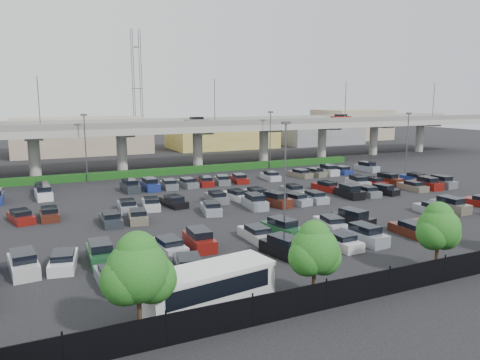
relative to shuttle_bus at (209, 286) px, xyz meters
name	(u,v)px	position (x,y,z in m)	size (l,w,h in m)	color
ground	(251,203)	(15.38, 24.81, -1.44)	(280.00, 280.00, 0.00)	black
overpass	(170,130)	(15.16, 56.84, 5.53)	(150.00, 13.00, 15.80)	gray
hedge	(185,170)	(15.38, 49.81, -0.89)	(66.00, 1.60, 1.10)	#174113
fence	(433,272)	(15.33, -3.19, -0.53)	(70.00, 0.10, 2.00)	black
tree_row	(427,229)	(16.08, -1.71, 2.08)	(65.07, 3.66, 5.94)	#332316
shuttle_bus	(209,286)	(0.00, 0.00, 0.00)	(8.54, 4.00, 2.64)	silver
parked_cars	(269,204)	(15.96, 21.18, -0.82)	(63.00, 41.60, 1.67)	#8B929F
light_poles	(213,152)	(11.26, 26.81, 4.80)	(66.90, 48.38, 10.30)	#4D4D52
distant_buildings	(184,134)	(27.76, 86.63, 2.31)	(138.00, 24.00, 9.00)	gray
comm_tower	(137,86)	(19.38, 98.81, 14.17)	(2.40, 2.40, 30.00)	#4D4D52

